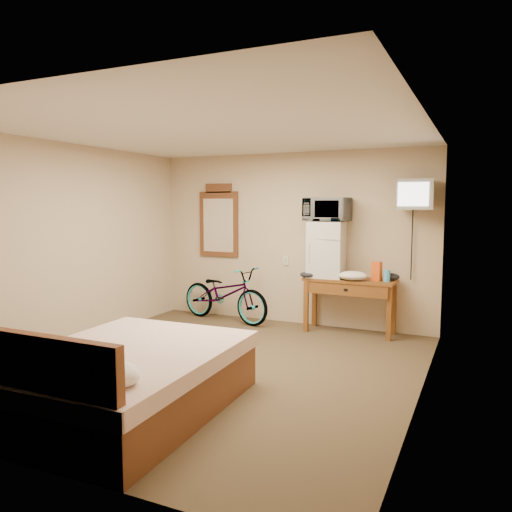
# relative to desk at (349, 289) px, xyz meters

# --- Properties ---
(room) EXTENTS (4.60, 4.64, 2.50)m
(room) POSITION_rel_desk_xyz_m (-0.95, -2.00, 0.63)
(room) COLOR #4F3E27
(room) RESTS_ON ground
(desk) EXTENTS (1.24, 0.52, 0.75)m
(desk) POSITION_rel_desk_xyz_m (0.00, 0.00, 0.00)
(desk) COLOR brown
(desk) RESTS_ON floor
(mini_fridge) EXTENTS (0.49, 0.48, 0.77)m
(mini_fridge) POSITION_rel_desk_xyz_m (-0.34, 0.05, 0.52)
(mini_fridge) COLOR silver
(mini_fridge) RESTS_ON desk
(microwave) EXTENTS (0.61, 0.44, 0.33)m
(microwave) POSITION_rel_desk_xyz_m (-0.34, 0.05, 1.06)
(microwave) COLOR silver
(microwave) RESTS_ON mini_fridge
(snack_bag) EXTENTS (0.14, 0.11, 0.25)m
(snack_bag) POSITION_rel_desk_xyz_m (0.36, 0.02, 0.26)
(snack_bag) COLOR #DA4D13
(snack_bag) RESTS_ON desk
(blue_cup) EXTENTS (0.09, 0.09, 0.15)m
(blue_cup) POSITION_rel_desk_xyz_m (0.49, -0.01, 0.21)
(blue_cup) COLOR #45ABEC
(blue_cup) RESTS_ON desk
(cloth_cream) EXTENTS (0.39, 0.30, 0.12)m
(cloth_cream) POSITION_rel_desk_xyz_m (0.07, -0.09, 0.19)
(cloth_cream) COLOR silver
(cloth_cream) RESTS_ON desk
(cloth_dark_a) EXTENTS (0.23, 0.17, 0.09)m
(cloth_dark_a) POSITION_rel_desk_xyz_m (-0.54, -0.13, 0.18)
(cloth_dark_a) COLOR black
(cloth_dark_a) RESTS_ON desk
(cloth_dark_b) EXTENTS (0.21, 0.17, 0.10)m
(cloth_dark_b) POSITION_rel_desk_xyz_m (0.53, 0.11, 0.18)
(cloth_dark_b) COLOR black
(cloth_dark_b) RESTS_ON desk
(crt_television) EXTENTS (0.47, 0.58, 0.38)m
(crt_television) POSITION_rel_desk_xyz_m (0.81, 0.02, 1.26)
(crt_television) COLOR black
(crt_television) RESTS_ON room
(wall_mirror) EXTENTS (0.67, 0.04, 1.13)m
(wall_mirror) POSITION_rel_desk_xyz_m (-2.15, 0.27, 0.87)
(wall_mirror) COLOR brown
(wall_mirror) RESTS_ON room
(bicycle) EXTENTS (1.66, 0.86, 0.83)m
(bicycle) POSITION_rel_desk_xyz_m (-1.88, -0.05, -0.20)
(bicycle) COLOR black
(bicycle) RESTS_ON floor
(bed) EXTENTS (1.64, 2.14, 0.90)m
(bed) POSITION_rel_desk_xyz_m (-1.09, -3.38, -0.32)
(bed) COLOR brown
(bed) RESTS_ON floor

